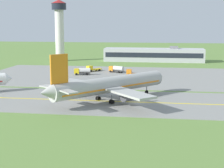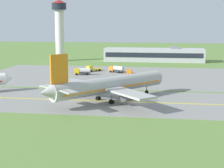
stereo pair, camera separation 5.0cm
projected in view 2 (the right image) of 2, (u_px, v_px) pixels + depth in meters
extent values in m
plane|color=olive|center=(139.00, 102.00, 87.56)|extent=(500.00, 500.00, 0.00)
cube|color=gray|center=(139.00, 102.00, 87.55)|extent=(240.00, 28.00, 0.10)
cube|color=gray|center=(175.00, 77.00, 127.07)|extent=(140.00, 52.00, 0.10)
cube|color=yellow|center=(139.00, 102.00, 87.54)|extent=(220.00, 0.60, 0.01)
cylinder|color=#ADADA8|center=(111.00, 85.00, 88.43)|extent=(25.22, 28.37, 4.00)
cone|color=#ADADA8|center=(160.00, 77.00, 100.19)|extent=(4.58, 4.45, 3.80)
cone|color=#ADADA8|center=(46.00, 93.00, 76.47)|extent=(4.66, 4.64, 3.40)
cube|color=orange|center=(111.00, 87.00, 88.52)|extent=(23.51, 26.36, 0.36)
cube|color=#1E232D|center=(154.00, 75.00, 98.65)|extent=(3.75, 3.58, 0.70)
cube|color=#ADADA8|center=(83.00, 83.00, 93.41)|extent=(15.21, 12.15, 0.50)
cylinder|color=#47474C|center=(94.00, 89.00, 93.46)|extent=(3.96, 4.08, 2.30)
cylinder|color=black|center=(99.00, 88.00, 94.49)|extent=(1.75, 1.56, 2.10)
cube|color=#ADADA8|center=(128.00, 93.00, 80.78)|extent=(13.50, 14.44, 0.50)
cylinder|color=#47474C|center=(128.00, 96.00, 83.80)|extent=(3.96, 4.08, 2.30)
cylinder|color=black|center=(133.00, 95.00, 84.83)|extent=(1.75, 1.56, 2.10)
cube|color=orange|center=(59.00, 69.00, 77.82)|extent=(3.18, 3.59, 6.50)
cube|color=#ADADA8|center=(51.00, 87.00, 80.84)|extent=(6.30, 5.39, 0.30)
cube|color=#ADADA8|center=(67.00, 91.00, 76.09)|extent=(5.86, 6.01, 0.30)
cylinder|color=slate|center=(147.00, 89.00, 97.32)|extent=(0.24, 0.24, 1.65)
cylinder|color=black|center=(147.00, 92.00, 97.46)|extent=(0.98, 1.06, 1.10)
cylinder|color=slate|center=(98.00, 95.00, 89.56)|extent=(0.24, 0.24, 1.65)
cylinder|color=black|center=(97.00, 98.00, 89.91)|extent=(0.98, 1.06, 1.10)
cylinder|color=black|center=(99.00, 99.00, 89.50)|extent=(0.98, 1.06, 1.10)
cylinder|color=slate|center=(112.00, 98.00, 85.70)|extent=(0.24, 0.24, 1.65)
cylinder|color=black|center=(111.00, 102.00, 86.04)|extent=(0.98, 1.06, 1.10)
cylinder|color=black|center=(112.00, 102.00, 85.63)|extent=(0.98, 1.06, 1.10)
cone|color=white|center=(9.00, 78.00, 102.06)|extent=(3.70, 3.90, 3.22)
cube|color=#1E232D|center=(2.00, 77.00, 101.07)|extent=(2.95, 3.22, 0.59)
cube|color=orange|center=(112.00, 68.00, 139.32)|extent=(2.49, 2.58, 1.80)
cube|color=#1E232D|center=(110.00, 68.00, 139.68)|extent=(0.90, 1.71, 0.81)
cylinder|color=silver|center=(119.00, 68.00, 137.63)|extent=(4.57, 3.44, 1.80)
cube|color=#383838|center=(119.00, 71.00, 137.81)|extent=(4.70, 3.71, 0.24)
cylinder|color=orange|center=(112.00, 66.00, 139.15)|extent=(0.20, 0.20, 0.18)
cylinder|color=black|center=(111.00, 71.00, 138.68)|extent=(0.94, 0.66, 0.90)
cylinder|color=black|center=(114.00, 71.00, 140.32)|extent=(0.94, 0.66, 0.90)
cylinder|color=black|center=(119.00, 72.00, 136.54)|extent=(0.94, 0.66, 0.90)
cylinder|color=black|center=(122.00, 72.00, 138.25)|extent=(0.94, 0.66, 0.90)
cube|color=yellow|center=(90.00, 68.00, 140.21)|extent=(2.69, 2.67, 1.80)
cube|color=#1E232D|center=(88.00, 68.00, 139.66)|extent=(1.46, 1.30, 0.81)
cube|color=yellow|center=(96.00, 69.00, 142.38)|extent=(4.61, 4.84, 0.40)
cylinder|color=orange|center=(90.00, 66.00, 140.03)|extent=(0.20, 0.20, 0.18)
cylinder|color=black|center=(91.00, 71.00, 139.64)|extent=(0.82, 0.87, 0.90)
cylinder|color=black|center=(88.00, 71.00, 141.14)|extent=(0.82, 0.87, 0.90)
cylinder|color=black|center=(99.00, 70.00, 142.24)|extent=(0.82, 0.87, 0.90)
cylinder|color=black|center=(96.00, 70.00, 143.81)|extent=(0.82, 0.87, 0.90)
cube|color=yellow|center=(77.00, 71.00, 131.90)|extent=(2.12, 2.29, 1.80)
cube|color=#1E232D|center=(75.00, 70.00, 131.82)|extent=(0.44, 1.83, 0.81)
cylinder|color=silver|center=(85.00, 70.00, 131.95)|extent=(4.45, 2.51, 1.80)
cube|color=#383838|center=(85.00, 73.00, 132.13)|extent=(4.50, 2.81, 0.24)
cylinder|color=orange|center=(77.00, 68.00, 131.72)|extent=(0.20, 0.20, 0.18)
cylinder|color=black|center=(77.00, 74.00, 131.09)|extent=(0.94, 0.45, 0.90)
cylinder|color=black|center=(77.00, 74.00, 133.06)|extent=(0.94, 0.45, 0.90)
cylinder|color=black|center=(87.00, 74.00, 131.17)|extent=(0.94, 0.45, 0.90)
cylinder|color=black|center=(87.00, 73.00, 133.24)|extent=(0.94, 0.45, 0.90)
cube|color=orange|center=(129.00, 72.00, 130.00)|extent=(1.82, 2.02, 1.80)
cube|color=#1E232D|center=(127.00, 71.00, 130.06)|extent=(0.14, 1.84, 0.81)
cube|color=orange|center=(138.00, 74.00, 129.64)|extent=(4.62, 2.14, 0.40)
cylinder|color=orange|center=(129.00, 69.00, 129.83)|extent=(0.20, 0.20, 0.18)
cylinder|color=black|center=(129.00, 75.00, 129.21)|extent=(0.90, 0.31, 0.90)
cylinder|color=black|center=(129.00, 74.00, 131.16)|extent=(0.90, 0.31, 0.90)
cylinder|color=black|center=(140.00, 75.00, 128.54)|extent=(0.90, 0.31, 0.90)
cylinder|color=black|center=(140.00, 75.00, 130.59)|extent=(0.90, 0.31, 0.90)
cube|color=#B2B2B7|center=(154.00, 55.00, 176.98)|extent=(49.14, 10.33, 6.45)
cube|color=#1E232D|center=(154.00, 55.00, 171.84)|extent=(47.18, 0.10, 2.32)
cube|color=slate|center=(174.00, 47.00, 174.92)|extent=(4.00, 4.00, 1.20)
cylinder|color=silver|center=(60.00, 36.00, 178.18)|extent=(4.40, 4.40, 25.37)
cylinder|color=#1E232D|center=(59.00, 7.00, 175.69)|extent=(7.20, 7.20, 3.20)
cone|color=maroon|center=(59.00, 1.00, 175.25)|extent=(7.60, 7.60, 1.80)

